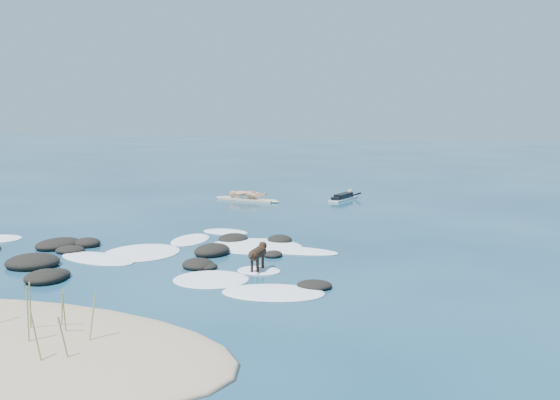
% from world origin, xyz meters
% --- Properties ---
extents(ground, '(160.00, 160.00, 0.00)m').
position_xyz_m(ground, '(0.00, 0.00, 0.00)').
color(ground, '#0A2642').
rests_on(ground, ground).
extents(reef_rocks, '(12.30, 6.88, 0.63)m').
position_xyz_m(reef_rocks, '(-3.26, -2.34, 0.10)').
color(reef_rocks, black).
rests_on(reef_rocks, ground).
extents(breaking_foam, '(12.08, 7.57, 0.12)m').
position_xyz_m(breaking_foam, '(-0.54, -1.34, 0.01)').
color(breaking_foam, white).
rests_on(breaking_foam, ground).
extents(standing_surfer_rig, '(3.29, 1.02, 1.87)m').
position_xyz_m(standing_surfer_rig, '(-2.29, 9.48, 0.74)').
color(standing_surfer_rig, beige).
rests_on(standing_surfer_rig, ground).
extents(paddling_surfer_rig, '(1.13, 2.31, 0.40)m').
position_xyz_m(paddling_surfer_rig, '(1.76, 11.12, 0.14)').
color(paddling_surfer_rig, white).
rests_on(paddling_surfer_rig, ground).
extents(dog, '(0.29, 1.12, 0.71)m').
position_xyz_m(dog, '(2.60, -2.17, 0.47)').
color(dog, black).
rests_on(dog, ground).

